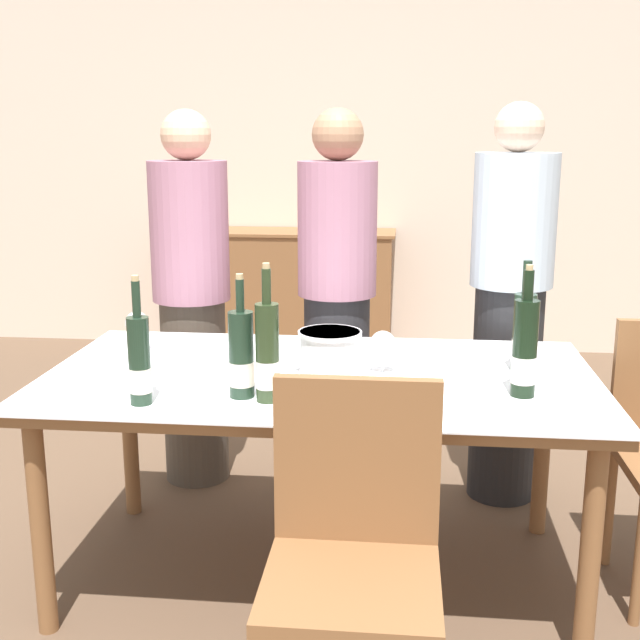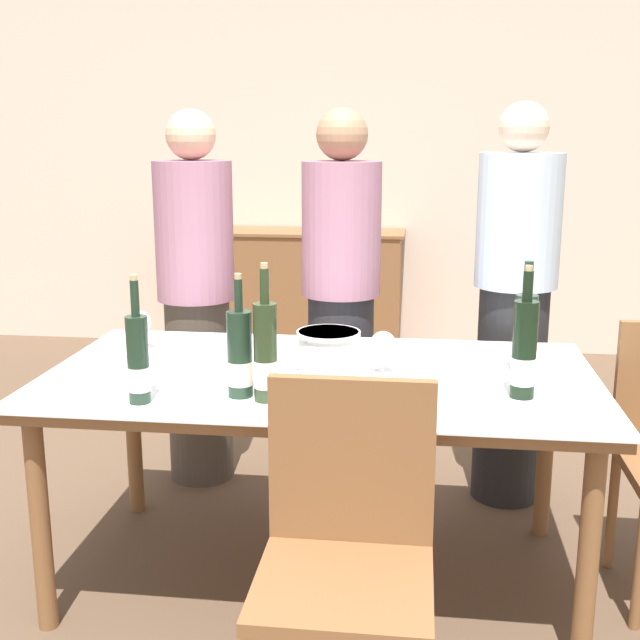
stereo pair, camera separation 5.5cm
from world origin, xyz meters
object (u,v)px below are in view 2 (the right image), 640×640
at_px(ice_bucket, 329,359).
at_px(person_host, 197,301).
at_px(wine_glass_1, 305,347).
at_px(person_guest_right, 514,309).
at_px(wine_bottle_4, 525,335).
at_px(sideboard_cabinet, 290,293).
at_px(chair_near_front, 347,541).
at_px(person_guest_left, 341,302).
at_px(wine_bottle_3, 265,354).
at_px(wine_bottle_0, 138,361).
at_px(dining_table, 320,392).
at_px(wine_glass_0, 383,345).
at_px(wine_glass_2, 140,323).
at_px(wine_bottle_1, 240,356).
at_px(wine_bottle_2, 524,352).

bearing_deg(ice_bucket, person_host, 125.49).
xyz_separation_m(wine_glass_1, person_guest_right, (0.75, 0.74, -0.01)).
relative_size(wine_bottle_4, person_guest_right, 0.23).
bearing_deg(sideboard_cabinet, wine_bottle_4, -66.10).
height_order(chair_near_front, person_guest_left, person_guest_left).
distance_m(wine_glass_1, person_host, 0.97).
bearing_deg(wine_bottle_3, person_host, 115.50).
xyz_separation_m(wine_bottle_3, chair_near_front, (0.28, -0.44, -0.34)).
xyz_separation_m(wine_bottle_0, person_host, (-0.15, 1.13, -0.06)).
bearing_deg(ice_bucket, wine_bottle_3, -147.32).
relative_size(dining_table, wine_bottle_3, 4.38).
relative_size(wine_bottle_3, chair_near_front, 0.45).
height_order(wine_glass_0, person_guest_left, person_guest_left).
relative_size(chair_near_front, person_guest_right, 0.56).
relative_size(dining_table, wine_bottle_4, 4.84).
distance_m(dining_table, ice_bucket, 0.25).
bearing_deg(wine_bottle_3, wine_glass_1, 75.36).
distance_m(dining_table, wine_bottle_3, 0.38).
distance_m(chair_near_front, person_guest_left, 1.56).
bearing_deg(wine_glass_2, ice_bucket, -28.37).
relative_size(wine_glass_0, chair_near_front, 0.16).
relative_size(wine_bottle_1, wine_bottle_4, 1.00).
xyz_separation_m(wine_bottle_0, wine_bottle_1, (0.28, 0.09, -0.00)).
height_order(wine_bottle_2, person_guest_left, person_guest_left).
bearing_deg(wine_bottle_1, person_guest_left, 79.52).
bearing_deg(wine_bottle_4, wine_glass_0, -171.92).
xyz_separation_m(wine_bottle_4, wine_glass_0, (-0.46, -0.07, -0.03)).
distance_m(wine_glass_0, wine_glass_2, 0.91).
bearing_deg(dining_table, person_guest_left, 90.78).
bearing_deg(person_host, person_guest_right, -1.88).
bearing_deg(wine_bottle_0, wine_bottle_4, 21.11).
xyz_separation_m(wine_glass_0, person_guest_right, (0.49, 0.71, -0.02)).
distance_m(wine_glass_1, chair_near_front, 0.81).
relative_size(sideboard_cabinet, wine_glass_0, 10.97).
bearing_deg(wine_glass_0, sideboard_cabinet, 105.23).
bearing_deg(person_host, chair_near_front, -62.26).
bearing_deg(wine_bottle_2, wine_bottle_3, -170.51).
bearing_deg(ice_bucket, wine_bottle_4, 23.69).
distance_m(wine_bottle_2, wine_glass_0, 0.47).
bearing_deg(wine_glass_1, person_guest_left, 87.30).
distance_m(wine_bottle_0, chair_near_front, 0.81).
height_order(wine_bottle_1, wine_bottle_4, same).
bearing_deg(wine_glass_1, person_host, 126.81).
bearing_deg(wine_glass_1, wine_glass_0, 6.34).
xyz_separation_m(sideboard_cabinet, wine_bottle_2, (1.20, -3.04, 0.44)).
height_order(dining_table, wine_glass_0, wine_glass_0).
bearing_deg(person_guest_right, wine_bottle_4, -93.26).
xyz_separation_m(dining_table, person_host, (-0.63, 0.77, 0.13)).
bearing_deg(wine_bottle_2, ice_bucket, -178.52).
bearing_deg(person_guest_right, wine_glass_2, -159.63).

